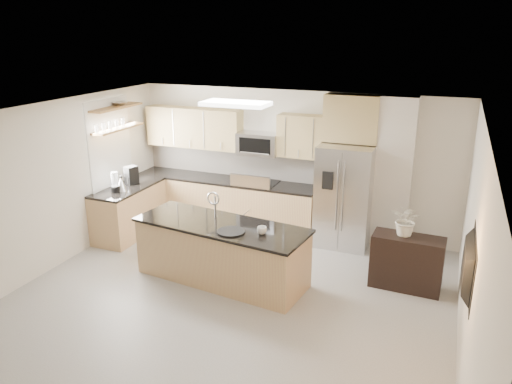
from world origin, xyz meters
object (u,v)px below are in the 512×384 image
at_px(island, 222,252).
at_px(television, 463,264).
at_px(kettle, 121,184).
at_px(flower_vase, 408,212).
at_px(microwave, 259,144).
at_px(blender, 115,183).
at_px(bowl, 120,103).
at_px(refrigerator, 345,196).
at_px(credenza, 407,262).
at_px(range, 256,206).
at_px(platter, 231,232).
at_px(cup, 262,230).
at_px(coffee_maker, 131,176).

distance_m(island, television, 3.55).
bearing_deg(kettle, flower_vase, 0.83).
relative_size(microwave, blender, 2.10).
xyz_separation_m(kettle, bowl, (-0.22, 0.44, 1.34)).
xyz_separation_m(refrigerator, island, (-1.40, -1.98, -0.44)).
bearing_deg(refrigerator, credenza, -45.40).
height_order(credenza, television, television).
xyz_separation_m(credenza, kettle, (-4.88, -0.03, 0.64)).
bearing_deg(island, microwave, 103.94).
bearing_deg(television, bowl, 68.48).
bearing_deg(microwave, credenza, -25.85).
bearing_deg(microwave, kettle, -145.00).
relative_size(microwave, credenza, 0.76).
bearing_deg(bowl, blender, -72.35).
bearing_deg(bowl, television, -21.52).
xyz_separation_m(credenza, bowl, (-5.11, 0.41, 1.98)).
bearing_deg(range, flower_vase, -23.61).
height_order(credenza, platter, platter).
distance_m(platter, television, 3.14).
distance_m(refrigerator, bowl, 4.26).
bearing_deg(cup, refrigerator, 71.33).
height_order(island, kettle, island).
relative_size(microwave, television, 0.71).
relative_size(range, platter, 2.87).
xyz_separation_m(island, coffee_maker, (-2.35, 1.13, 0.62)).
bearing_deg(range, cup, -66.24).
bearing_deg(island, range, 104.35).
distance_m(island, credenza, 2.71).
xyz_separation_m(range, coffee_maker, (-2.09, -0.90, 0.60)).
xyz_separation_m(kettle, television, (5.54, -1.83, 0.31)).
distance_m(bowl, television, 6.28).
distance_m(kettle, television, 5.84).
bearing_deg(island, platter, -34.36).
bearing_deg(island, coffee_maker, 161.45).
bearing_deg(television, refrigerator, 31.04).
height_order(cup, television, television).
distance_m(blender, flower_vase, 4.88).
xyz_separation_m(microwave, cup, (0.95, -2.28, -0.67)).
distance_m(microwave, island, 2.47).
bearing_deg(flower_vase, kettle, -179.17).
bearing_deg(kettle, credenza, 0.40).
height_order(refrigerator, flower_vase, refrigerator).
bearing_deg(coffee_maker, range, 23.16).
relative_size(platter, coffee_maker, 1.21).
distance_m(credenza, blender, 4.98).
relative_size(refrigerator, bowl, 5.47).
bearing_deg(bowl, platter, -27.00).
height_order(island, bowl, bowl).
bearing_deg(refrigerator, flower_vase, -45.93).
height_order(range, cup, range).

